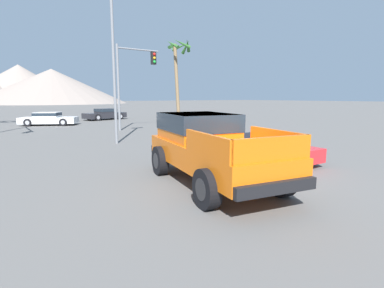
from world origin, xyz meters
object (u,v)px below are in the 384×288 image
Objects in this scene: parked_car_white at (49,119)px; street_lamp_post at (113,51)px; palm_tree_short at (179,60)px; traffic_light_crosswalk at (134,72)px; orange_pickup_truck at (207,143)px; red_convertible_car at (263,149)px; parked_car_dark at (105,114)px.

street_lamp_post is at bearing 32.10° from parked_car_white.
traffic_light_crosswalk is at bearing -138.61° from palm_tree_short.
orange_pickup_truck is at bearing -93.22° from street_lamp_post.
parked_car_white is at bearing 122.10° from traffic_light_crosswalk.
street_lamp_post is at bearing 115.78° from red_convertible_car.
palm_tree_short is (12.61, 21.11, 5.16)m from orange_pickup_truck.
parked_car_white is at bearing 104.13° from red_convertible_car.
traffic_light_crosswalk is at bearing 57.23° from street_lamp_post.
red_convertible_car is 20.15m from parked_car_white.
red_convertible_car is 8.66m from street_lamp_post.
red_convertible_car is at bearing -114.55° from palm_tree_short.
palm_tree_short is (12.16, 13.12, 1.71)m from street_lamp_post.
traffic_light_crosswalk is (4.02, 13.54, 2.99)m from orange_pickup_truck.
parked_car_white is (-3.90, 19.77, 0.14)m from red_convertible_car.
red_convertible_car is 0.91× the size of parked_car_dark.
parked_car_white is (-0.49, 20.73, -0.51)m from orange_pickup_truck.
palm_tree_short is (9.20, 20.15, 5.82)m from red_convertible_car.
parked_car_white is 13.37m from street_lamp_post.
orange_pickup_truck is 3.60m from red_convertible_car.
street_lamp_post reaches higher than parked_car_dark.
street_lamp_post reaches higher than orange_pickup_truck.
traffic_light_crosswalk is (-1.42, -10.53, 3.48)m from parked_car_dark.
parked_car_dark reaches higher than parked_car_white.
parked_car_dark is (5.93, 3.34, 0.03)m from parked_car_white.
palm_tree_short is at bearing -125.64° from parked_car_dark.
red_convertible_car is 0.55× the size of street_lamp_post.
traffic_light_crosswalk is (4.51, -7.19, 3.51)m from parked_car_white.
parked_car_dark is 0.77× the size of traffic_light_crosswalk.
orange_pickup_truck is 1.22× the size of parked_car_dark.
orange_pickup_truck reaches higher than parked_car_dark.
orange_pickup_truck is 8.72m from street_lamp_post.
parked_car_dark is 9.59m from palm_tree_short.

